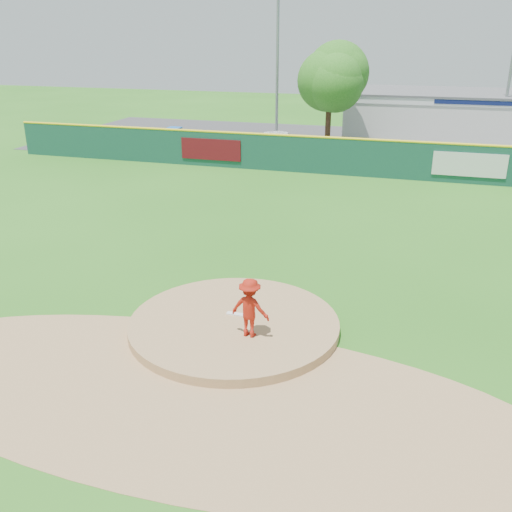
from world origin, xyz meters
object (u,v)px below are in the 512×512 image
(deciduous_tree, at_px, (330,78))
(light_pole_right, at_px, (512,61))
(playground_slide, at_px, (174,137))
(light_pole_left, at_px, (278,51))
(pool_building_grp, at_px, (454,115))
(van, at_px, (284,144))
(pitcher, at_px, (250,308))

(deciduous_tree, xyz_separation_m, light_pole_right, (11.00, 4.00, 0.99))
(deciduous_tree, bearing_deg, light_pole_right, 19.98)
(playground_slide, bearing_deg, deciduous_tree, 12.75)
(light_pole_left, bearing_deg, playground_slide, -144.56)
(pool_building_grp, relative_size, light_pole_right, 1.52)
(van, xyz_separation_m, pool_building_grp, (10.20, 10.03, 0.89))
(pool_building_grp, xyz_separation_m, playground_slide, (-17.99, -9.25, -0.99))
(van, distance_m, light_pole_left, 7.51)
(pool_building_grp, bearing_deg, van, -135.48)
(pitcher, xyz_separation_m, light_pole_left, (-6.64, 27.63, 5.04))
(pitcher, relative_size, deciduous_tree, 0.21)
(deciduous_tree, xyz_separation_m, light_pole_left, (-4.00, 2.00, 1.50))
(van, xyz_separation_m, deciduous_tree, (2.20, 3.04, 3.78))
(light_pole_right, bearing_deg, van, -151.94)
(pitcher, height_order, deciduous_tree, deciduous_tree)
(light_pole_left, bearing_deg, light_pole_right, 7.59)
(pitcher, bearing_deg, light_pole_left, -69.58)
(playground_slide, relative_size, light_pole_left, 0.22)
(light_pole_right, bearing_deg, playground_slide, -163.39)
(pitcher, distance_m, playground_slide, 26.57)
(van, relative_size, deciduous_tree, 0.74)
(playground_slide, xyz_separation_m, deciduous_tree, (9.99, 2.26, 3.88))
(light_pole_right, bearing_deg, light_pole_left, -172.41)
(van, bearing_deg, light_pole_left, -3.18)
(light_pole_right, bearing_deg, pool_building_grp, 135.05)
(pool_building_grp, xyz_separation_m, deciduous_tree, (-8.00, -6.99, 2.89))
(deciduous_tree, bearing_deg, playground_slide, -167.25)
(pitcher, distance_m, light_pole_left, 28.86)
(pool_building_grp, xyz_separation_m, light_pole_left, (-12.00, -4.99, 4.39))
(van, bearing_deg, pitcher, 169.22)
(playground_slide, relative_size, deciduous_tree, 0.33)
(van, distance_m, pool_building_grp, 14.33)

